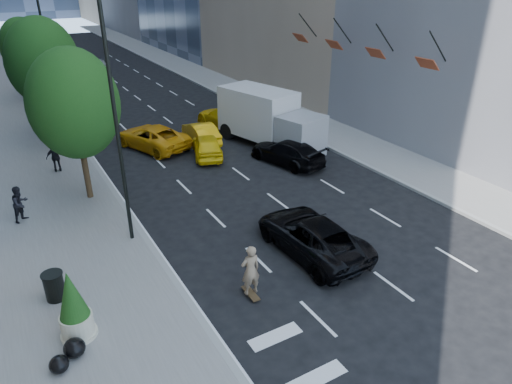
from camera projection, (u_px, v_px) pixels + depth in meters
ground at (308, 243)px, 19.66m from camera, size 160.00×160.00×0.00m
sidewalk_left at (15, 107)px, 38.90m from camera, size 6.00×120.00×0.15m
sidewalk_right at (216, 82)px, 47.44m from camera, size 4.00×120.00×0.15m
lamp_near at (119, 110)px, 17.37m from camera, size 2.13×0.22×10.00m
lamp_far at (49, 47)px, 31.36m from camera, size 2.13×0.22×10.00m
tree_near at (74, 104)px, 21.23m from camera, size 4.20×4.20×7.46m
tree_mid at (43, 62)px, 28.85m from camera, size 4.50×4.50×7.99m
tree_far at (24, 47)px, 39.26m from camera, size 3.90×3.90×6.92m
traffic_signal at (25, 40)px, 46.01m from camera, size 2.48×0.53×5.20m
facade_flags at (356, 45)px, 29.50m from camera, size 1.85×13.30×2.05m
skateboarder at (250, 273)px, 16.07m from camera, size 0.73×0.49×1.96m
black_sedan_lincoln at (312, 235)px, 18.78m from camera, size 2.73×5.60×1.53m
black_sedan_mercedes at (287, 152)px, 27.45m from camera, size 3.18×5.36×1.46m
taxi_a at (207, 145)px, 28.51m from camera, size 2.89×4.49×1.42m
taxi_b at (201, 133)px, 30.78m from camera, size 1.75×4.29×1.38m
taxi_c at (152, 137)px, 29.78m from camera, size 4.31×6.08×1.54m
taxi_d at (226, 117)px, 33.62m from camera, size 3.04×5.80×1.60m
city_bus at (79, 91)px, 36.79m from camera, size 7.21×12.75×3.49m
box_truck at (269, 119)px, 29.87m from camera, size 4.48×7.92×3.58m
pedestrian_a at (20, 204)px, 20.79m from camera, size 1.05×1.03×1.71m
pedestrian_b at (56, 157)px, 25.92m from camera, size 1.04×0.48×1.73m
trash_can at (54, 287)px, 15.92m from camera, size 0.67×0.67×1.01m
planter_shrub at (73, 306)px, 14.01m from camera, size 1.01×1.01×2.43m
garbage_bags at (68, 354)px, 13.45m from camera, size 1.11×1.07×0.55m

